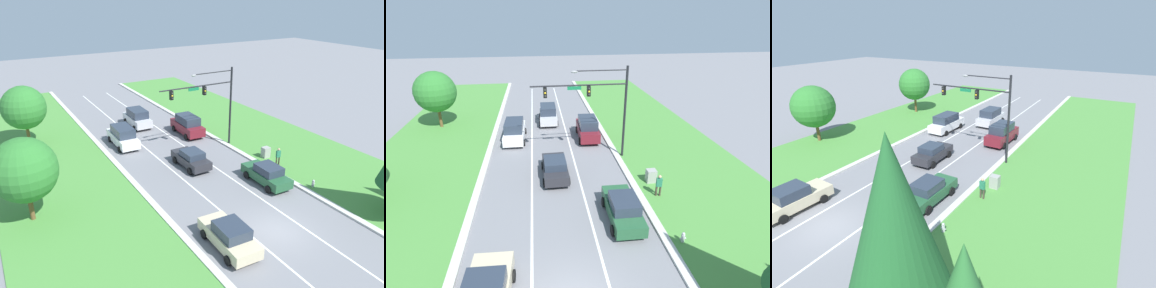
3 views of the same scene
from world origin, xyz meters
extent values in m
plane|color=slate|center=(0.00, 0.00, 0.00)|extent=(160.00, 160.00, 0.00)
cube|color=beige|center=(5.65, 0.00, 0.07)|extent=(0.50, 90.00, 0.15)
cube|color=beige|center=(-5.65, 0.00, 0.07)|extent=(0.50, 90.00, 0.15)
cube|color=#4C8E3D|center=(10.90, 0.00, 0.04)|extent=(10.00, 90.00, 0.08)
cube|color=white|center=(-1.80, 0.00, 0.00)|extent=(0.14, 81.00, 0.01)
cube|color=white|center=(1.80, 0.00, 0.00)|extent=(0.14, 81.00, 0.01)
cylinder|color=black|center=(6.12, 14.03, 3.95)|extent=(0.20, 0.20, 7.90)
cylinder|color=black|center=(2.27, 14.03, 6.48)|extent=(7.69, 0.12, 0.12)
cube|color=#147042|center=(1.89, 14.03, 6.26)|extent=(1.10, 0.04, 0.28)
cylinder|color=black|center=(4.00, 14.03, 7.58)|extent=(4.23, 0.09, 0.09)
ellipsoid|color=gray|center=(1.89, 14.03, 7.53)|extent=(0.56, 0.28, 0.20)
cube|color=black|center=(3.04, 14.03, 5.98)|extent=(0.28, 0.32, 0.80)
sphere|color=#2D2D2D|center=(3.04, 13.86, 6.21)|extent=(0.16, 0.16, 0.16)
sphere|color=yellow|center=(3.04, 13.86, 5.98)|extent=(0.16, 0.16, 0.16)
sphere|color=#2D2D2D|center=(3.04, 13.86, 5.74)|extent=(0.16, 0.16, 0.16)
cube|color=black|center=(-0.42, 14.03, 5.98)|extent=(0.28, 0.32, 0.80)
sphere|color=#2D2D2D|center=(-0.42, 13.86, 6.21)|extent=(0.16, 0.16, 0.16)
sphere|color=yellow|center=(-0.42, 13.86, 5.98)|extent=(0.16, 0.16, 0.16)
sphere|color=#2D2D2D|center=(-0.42, 13.86, 5.74)|extent=(0.16, 0.16, 0.16)
cube|color=silver|center=(0.09, 23.86, 0.74)|extent=(1.94, 4.72, 0.85)
cube|color=#283342|center=(0.09, 23.75, 1.60)|extent=(1.73, 2.84, 0.87)
cylinder|color=black|center=(1.03, 25.31, 0.32)|extent=(0.25, 0.65, 0.64)
cylinder|color=black|center=(-0.81, 25.33, 0.32)|extent=(0.25, 0.65, 0.64)
cylinder|color=black|center=(0.99, 22.40, 0.32)|extent=(0.25, 0.65, 0.64)
cylinder|color=black|center=(-0.85, 22.42, 0.32)|extent=(0.25, 0.65, 0.64)
cube|color=maroon|center=(3.78, 18.61, 0.81)|extent=(2.04, 4.88, 0.94)
cube|color=#283342|center=(3.78, 18.49, 1.71)|extent=(1.78, 2.95, 0.87)
cylinder|color=black|center=(4.75, 20.07, 0.34)|extent=(0.26, 0.68, 0.67)
cylinder|color=black|center=(2.92, 20.14, 0.34)|extent=(0.26, 0.68, 0.67)
cylinder|color=black|center=(4.64, 17.09, 0.34)|extent=(0.26, 0.68, 0.67)
cylinder|color=black|center=(2.82, 17.15, 0.34)|extent=(0.26, 0.68, 0.67)
cube|color=beige|center=(-3.68, 0.33, 0.67)|extent=(2.10, 4.65, 0.73)
cube|color=#283342|center=(-3.69, 0.05, 1.37)|extent=(1.79, 2.13, 0.68)
cylinder|color=black|center=(-2.69, 1.70, 0.30)|extent=(0.27, 0.62, 0.61)
cylinder|color=black|center=(-4.53, 1.78, 0.30)|extent=(0.27, 0.62, 0.61)
cylinder|color=black|center=(-2.82, -1.13, 0.30)|extent=(0.27, 0.62, 0.61)
cylinder|color=black|center=(-4.67, -1.04, 0.30)|extent=(0.27, 0.62, 0.61)
cube|color=#28282D|center=(0.00, 11.29, 0.68)|extent=(1.84, 4.30, 0.72)
cube|color=#283342|center=(0.00, 11.04, 1.33)|extent=(1.64, 1.95, 0.57)
cylinder|color=black|center=(0.86, 12.63, 0.32)|extent=(0.25, 0.65, 0.65)
cylinder|color=black|center=(-0.90, 12.61, 0.32)|extent=(0.25, 0.65, 0.65)
cylinder|color=black|center=(0.89, 9.98, 0.32)|extent=(0.25, 0.65, 0.65)
cylinder|color=black|center=(-0.87, 9.96, 0.32)|extent=(0.25, 0.65, 0.65)
cube|color=#235633|center=(3.74, 5.54, 0.68)|extent=(1.89, 4.59, 0.71)
cube|color=#283342|center=(3.73, 5.27, 1.35)|extent=(1.65, 2.08, 0.63)
cylinder|color=black|center=(4.65, 6.92, 0.32)|extent=(0.26, 0.65, 0.65)
cylinder|color=black|center=(2.91, 6.97, 0.32)|extent=(0.26, 0.65, 0.65)
cylinder|color=black|center=(4.57, 4.11, 0.32)|extent=(0.26, 0.65, 0.65)
cylinder|color=black|center=(2.84, 4.16, 0.32)|extent=(0.26, 0.65, 0.65)
cube|color=white|center=(-3.45, 19.12, 0.73)|extent=(1.99, 5.06, 0.85)
cube|color=#283342|center=(-3.45, 18.99, 1.59)|extent=(1.75, 3.05, 0.87)
cylinder|color=black|center=(-2.49, 20.65, 0.31)|extent=(0.25, 0.62, 0.61)
cylinder|color=black|center=(-4.33, 20.69, 0.31)|extent=(0.25, 0.62, 0.61)
cylinder|color=black|center=(-2.56, 17.54, 0.31)|extent=(0.25, 0.62, 0.61)
cylinder|color=black|center=(-4.40, 17.58, 0.31)|extent=(0.25, 0.62, 0.61)
cube|color=#9E9E99|center=(7.02, 9.40, 0.53)|extent=(0.70, 0.60, 1.07)
cylinder|color=#42382D|center=(6.73, 7.58, 0.42)|extent=(0.14, 0.14, 0.84)
cylinder|color=#42382D|center=(6.98, 7.53, 0.42)|extent=(0.14, 0.14, 0.84)
cube|color=#287556|center=(6.85, 7.55, 1.14)|extent=(0.42, 0.29, 0.60)
sphere|color=tan|center=(6.85, 7.55, 1.58)|extent=(0.22, 0.22, 0.22)
cylinder|color=#B7B7BC|center=(6.49, 3.01, 0.28)|extent=(0.20, 0.20, 0.55)
sphere|color=#B7B7BC|center=(6.49, 3.01, 0.61)|extent=(0.18, 0.18, 0.18)
cylinder|color=#B7B7BC|center=(6.37, 3.01, 0.30)|extent=(0.10, 0.09, 0.09)
cylinder|color=#B7B7BC|center=(6.61, 3.01, 0.30)|extent=(0.10, 0.09, 0.09)
cylinder|color=brown|center=(-13.60, 9.45, 1.09)|extent=(0.32, 0.32, 2.19)
sphere|color=#2D752D|center=(-13.60, 9.45, 3.82)|extent=(4.35, 4.35, 4.35)
cylinder|color=brown|center=(-11.70, 23.85, 1.19)|extent=(0.32, 0.32, 2.39)
sphere|color=#2D752D|center=(-11.70, 23.85, 4.00)|extent=(4.30, 4.30, 4.30)
camera|label=1|loc=(-15.16, -14.92, 14.62)|focal=35.00mm
camera|label=2|loc=(-1.06, -9.04, 11.80)|focal=28.00mm
camera|label=3|loc=(14.80, -9.29, 11.62)|focal=28.00mm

